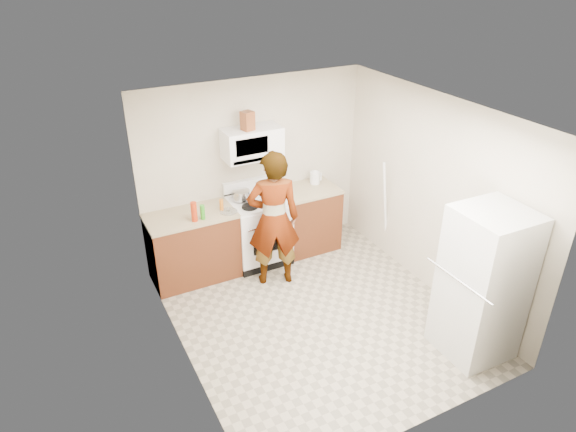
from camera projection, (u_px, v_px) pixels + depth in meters
floor at (318, 316)px, 6.19m from camera, size 3.60×3.60×0.00m
back_wall at (255, 169)px, 7.01m from camera, size 3.20×0.02×2.50m
right_wall at (433, 197)px, 6.25m from camera, size 0.02×3.60×2.50m
cabinet_left at (193, 247)px, 6.73m from camera, size 1.12×0.62×0.90m
counter_left at (190, 216)px, 6.51m from camera, size 1.14×0.64×0.03m
cabinet_right at (308, 219)px, 7.43m from camera, size 0.80×0.62×0.90m
counter_right at (308, 190)px, 7.21m from camera, size 0.82×0.64×0.03m
gas_range at (259, 229)px, 7.09m from camera, size 0.76×0.65×1.13m
microwave at (252, 143)px, 6.62m from camera, size 0.76×0.38×0.40m
person at (274, 219)px, 6.44m from camera, size 0.77×0.62×1.83m
fridge at (483, 284)px, 5.32m from camera, size 0.72×0.72×1.70m
kettle at (315, 178)px, 7.32m from camera, size 0.18×0.18×0.17m
jug at (248, 121)px, 6.40m from camera, size 0.17×0.17×0.24m
saucepan at (241, 195)px, 6.83m from camera, size 0.25×0.25×0.12m
tray at (270, 200)px, 6.85m from camera, size 0.29×0.24×0.05m
bottle_spray at (194, 212)px, 6.30m from camera, size 0.09×0.09×0.26m
bottle_hot_sauce at (221, 205)px, 6.58m from camera, size 0.05×0.05×0.15m
bottle_green_cap at (203, 212)px, 6.36m from camera, size 0.06×0.06×0.19m
pot_lid at (228, 211)px, 6.57m from camera, size 0.29×0.29×0.01m
broom at (385, 208)px, 7.13m from camera, size 0.31×0.15×1.44m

